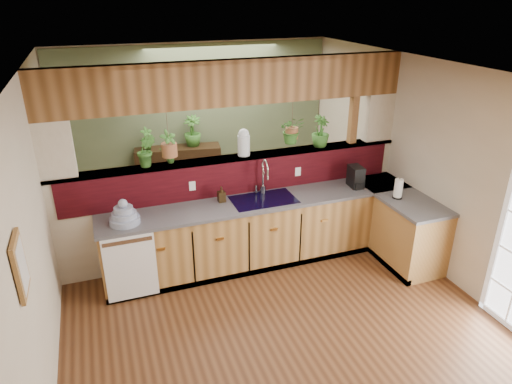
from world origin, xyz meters
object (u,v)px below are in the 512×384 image
object	(u,v)px
dish_stack	(124,216)
glass_jar	(244,142)
faucet	(264,176)
coffee_maker	(356,178)
paper_towel	(398,189)
soap_dispenser	(221,194)
shelving_console	(179,173)

from	to	relation	value
dish_stack	glass_jar	xyz separation A→B (m)	(1.58, 0.44, 0.57)
faucet	glass_jar	distance (m)	0.50
faucet	coffee_maker	distance (m)	1.28
faucet	paper_towel	distance (m)	1.72
dish_stack	paper_towel	world-z (taller)	dish_stack
dish_stack	soap_dispenser	distance (m)	1.22
faucet	soap_dispenser	size ratio (longest dim) A/B	2.45
faucet	shelving_console	size ratio (longest dim) A/B	0.35
paper_towel	shelving_console	xyz separation A→B (m)	(-2.30, 2.81, -0.52)
paper_towel	shelving_console	world-z (taller)	paper_towel
shelving_console	soap_dispenser	bearing A→B (deg)	-77.31
dish_stack	coffee_maker	size ratio (longest dim) A/B	1.20
dish_stack	soap_dispenser	size ratio (longest dim) A/B	1.73
coffee_maker	shelving_console	distance (m)	3.09
dish_stack	paper_towel	distance (m)	3.39
faucet	soap_dispenser	distance (m)	0.60
soap_dispenser	paper_towel	world-z (taller)	paper_towel
soap_dispenser	glass_jar	world-z (taller)	glass_jar
coffee_maker	dish_stack	bearing A→B (deg)	-174.20
dish_stack	coffee_maker	distance (m)	3.04
shelving_console	dish_stack	bearing A→B (deg)	-105.43
shelving_console	paper_towel	bearing A→B (deg)	-41.84
coffee_maker	glass_jar	size ratio (longest dim) A/B	0.82
coffee_maker	glass_jar	distance (m)	1.60
soap_dispenser	paper_towel	size ratio (longest dim) A/B	0.73
dish_stack	shelving_console	size ratio (longest dim) A/B	0.25
faucet	glass_jar	bearing A→B (deg)	131.27
coffee_maker	shelving_console	xyz separation A→B (m)	(-1.98, 2.31, -0.53)
soap_dispenser	glass_jar	size ratio (longest dim) A/B	0.57
paper_towel	shelving_console	bearing A→B (deg)	129.33
paper_towel	soap_dispenser	bearing A→B (deg)	163.06
shelving_console	coffee_maker	bearing A→B (deg)	-40.48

